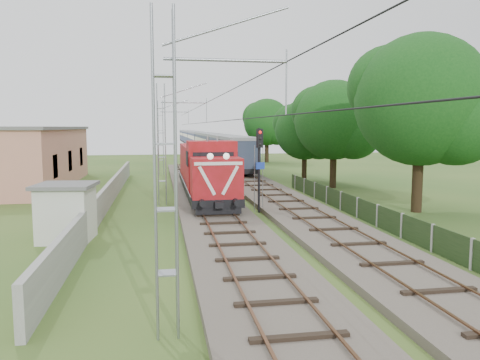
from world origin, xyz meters
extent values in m
plane|color=#305520|center=(0.00, 0.00, 0.00)|extent=(140.00, 140.00, 0.00)
cube|color=#6B6054|center=(0.00, 7.00, 0.15)|extent=(4.20, 70.00, 0.30)
cube|color=black|center=(0.00, 7.00, 0.35)|extent=(2.40, 70.00, 0.10)
cube|color=brown|center=(-0.85, 7.00, 0.42)|extent=(0.08, 70.00, 0.05)
cube|color=brown|center=(0.85, 7.00, 0.42)|extent=(0.08, 70.00, 0.05)
cube|color=#6B6054|center=(5.00, 20.00, 0.15)|extent=(4.20, 80.00, 0.30)
cube|color=black|center=(5.00, 20.00, 0.35)|extent=(2.40, 80.00, 0.10)
cube|color=brown|center=(4.15, 20.00, 0.42)|extent=(0.08, 80.00, 0.05)
cube|color=brown|center=(5.85, 20.00, 0.42)|extent=(0.08, 80.00, 0.05)
cylinder|color=gray|center=(-1.50, -8.00, 6.80)|extent=(3.00, 0.08, 0.08)
cylinder|color=gray|center=(-1.50, 12.00, 6.80)|extent=(3.00, 0.08, 0.08)
cylinder|color=gray|center=(-1.50, 32.00, 6.80)|extent=(3.00, 0.08, 0.08)
cylinder|color=black|center=(0.00, 12.00, 5.50)|extent=(0.03, 70.00, 0.03)
cylinder|color=black|center=(0.00, 12.00, 6.80)|extent=(0.03, 70.00, 0.03)
cube|color=#9E9E99|center=(-6.50, 12.00, 0.75)|extent=(0.25, 40.00, 1.50)
cube|color=tan|center=(-15.00, 24.00, 2.50)|extent=(8.00, 20.00, 5.00)
cube|color=#606060|center=(-15.00, 24.00, 5.10)|extent=(8.40, 20.40, 0.25)
cube|color=black|center=(-11.05, 18.00, 2.20)|extent=(0.10, 1.60, 1.80)
cube|color=black|center=(-11.05, 24.00, 2.20)|extent=(0.10, 1.60, 1.80)
cube|color=black|center=(-11.05, 30.00, 2.20)|extent=(0.10, 1.60, 1.80)
cube|color=black|center=(8.00, 3.00, 0.60)|extent=(0.05, 32.00, 1.15)
cube|color=#9E9E99|center=(8.00, 18.00, 0.60)|extent=(0.12, 0.12, 1.20)
cube|color=black|center=(0.00, 13.96, 0.99)|extent=(2.92, 16.56, 0.49)
cube|color=black|center=(0.00, 8.60, 0.69)|extent=(2.14, 3.51, 0.49)
cube|color=black|center=(0.00, 19.32, 0.69)|extent=(2.14, 3.51, 0.49)
cube|color=black|center=(0.00, 5.78, 0.60)|extent=(2.53, 0.24, 0.34)
cube|color=#A9131F|center=(0.00, 6.90, 2.35)|extent=(2.82, 2.43, 2.24)
sphere|color=white|center=(-0.44, 5.73, 3.61)|extent=(0.35, 0.35, 0.35)
sphere|color=white|center=(0.44, 5.73, 3.61)|extent=(0.35, 0.35, 0.35)
cube|color=silver|center=(-0.63, 5.66, 2.30)|extent=(0.98, 0.06, 1.63)
cube|color=silver|center=(0.63, 5.66, 2.30)|extent=(0.98, 0.06, 1.63)
cube|color=silver|center=(0.00, 5.66, 3.23)|extent=(2.63, 0.06, 0.18)
cube|color=#A9131F|center=(0.00, 9.28, 2.79)|extent=(2.92, 2.34, 3.12)
cube|color=black|center=(0.00, 8.10, 3.27)|extent=(2.43, 0.06, 0.88)
cube|color=#A9131F|center=(0.00, 16.34, 2.50)|extent=(2.73, 11.78, 2.53)
cylinder|color=black|center=(0.00, 13.37, 3.91)|extent=(0.43, 0.43, 0.39)
cylinder|color=gray|center=(-0.29, 8.51, 4.49)|extent=(0.12, 0.12, 0.34)
cylinder|color=gray|center=(0.29, 8.51, 4.49)|extent=(0.12, 0.12, 0.34)
cube|color=black|center=(5.00, 35.77, 0.90)|extent=(2.90, 22.03, 0.50)
cube|color=#333A55|center=(5.00, 35.77, 2.50)|extent=(3.00, 22.03, 2.70)
cube|color=beige|center=(5.00, 35.77, 3.00)|extent=(3.04, 21.15, 0.75)
cube|color=gray|center=(5.00, 35.77, 4.00)|extent=(3.05, 22.03, 0.35)
cube|color=black|center=(5.00, 58.80, 0.90)|extent=(2.90, 22.03, 0.50)
cube|color=#333A55|center=(5.00, 58.80, 2.50)|extent=(3.00, 22.03, 2.70)
cube|color=beige|center=(5.00, 58.80, 3.00)|extent=(3.04, 21.15, 0.75)
cube|color=gray|center=(5.00, 58.80, 4.00)|extent=(3.05, 22.03, 0.35)
cube|color=black|center=(5.00, 81.83, 0.90)|extent=(2.90, 22.03, 0.50)
cube|color=#333A55|center=(5.00, 81.83, 2.50)|extent=(3.00, 22.03, 2.70)
cube|color=beige|center=(5.00, 81.83, 3.00)|extent=(3.04, 21.15, 0.75)
cube|color=gray|center=(5.00, 81.83, 4.00)|extent=(3.05, 22.03, 0.35)
cube|color=black|center=(5.00, 104.86, 0.90)|extent=(2.90, 22.03, 0.50)
cube|color=#333A55|center=(5.00, 104.86, 2.50)|extent=(3.00, 22.03, 2.70)
cube|color=beige|center=(5.00, 104.86, 3.00)|extent=(3.04, 21.15, 0.75)
cube|color=gray|center=(5.00, 104.86, 4.00)|extent=(3.05, 22.03, 0.35)
cube|color=black|center=(5.00, 127.89, 0.90)|extent=(2.90, 22.03, 0.50)
cube|color=#333A55|center=(5.00, 127.89, 2.50)|extent=(3.00, 22.03, 2.70)
cube|color=beige|center=(5.00, 127.89, 3.00)|extent=(3.04, 21.15, 0.75)
cube|color=gray|center=(5.00, 127.89, 4.00)|extent=(3.05, 22.03, 0.35)
cylinder|color=black|center=(2.77, 8.14, 2.57)|extent=(0.14, 0.14, 5.14)
cube|color=black|center=(2.77, 7.99, 4.52)|extent=(0.41, 0.31, 1.13)
sphere|color=red|center=(2.77, 7.86, 4.88)|extent=(0.18, 0.18, 0.18)
sphere|color=black|center=(2.77, 7.86, 4.52)|extent=(0.18, 0.18, 0.18)
sphere|color=black|center=(2.77, 7.86, 4.16)|extent=(0.18, 0.18, 0.18)
cube|color=#1A369F|center=(2.83, 8.02, 2.88)|extent=(0.56, 0.20, 0.41)
cube|color=silver|center=(-7.40, 2.75, 1.22)|extent=(2.44, 2.44, 2.44)
cube|color=#606060|center=(-7.40, 2.75, 2.55)|extent=(2.81, 2.81, 0.17)
cylinder|color=#322114|center=(12.35, 6.68, 2.41)|extent=(0.64, 0.64, 4.82)
sphere|color=#113E12|center=(12.35, 6.68, 6.79)|extent=(7.89, 7.89, 7.89)
sphere|color=#113E12|center=(13.93, 5.50, 5.70)|extent=(5.52, 5.52, 5.52)
sphere|color=#113E12|center=(10.97, 8.06, 7.67)|extent=(5.13, 5.13, 5.13)
cylinder|color=#322114|center=(11.43, 18.40, 2.05)|extent=(0.56, 0.56, 4.10)
sphere|color=#113E12|center=(11.43, 18.40, 5.78)|extent=(6.71, 6.71, 6.71)
sphere|color=#113E12|center=(12.77, 17.40, 4.85)|extent=(4.70, 4.70, 4.70)
sphere|color=#113E12|center=(10.26, 19.58, 6.52)|extent=(4.36, 4.36, 4.36)
cylinder|color=#322114|center=(10.57, 23.77, 1.74)|extent=(0.48, 0.48, 3.49)
sphere|color=#113E12|center=(10.57, 23.77, 4.91)|extent=(5.71, 5.71, 5.71)
sphere|color=#113E12|center=(11.72, 22.92, 4.12)|extent=(3.99, 3.99, 3.99)
sphere|color=#113E12|center=(9.58, 24.77, 5.55)|extent=(3.71, 3.71, 3.71)
cylinder|color=#322114|center=(12.43, 47.84, 2.09)|extent=(0.59, 0.59, 4.18)
sphere|color=#113E12|center=(12.43, 47.84, 5.88)|extent=(6.83, 6.83, 6.83)
sphere|color=#113E12|center=(13.79, 46.81, 4.93)|extent=(4.78, 4.78, 4.78)
sphere|color=#113E12|center=(11.23, 49.04, 6.64)|extent=(4.44, 4.44, 4.44)
camera|label=1|loc=(-3.12, -19.39, 5.21)|focal=35.00mm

